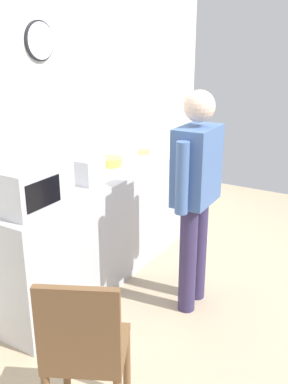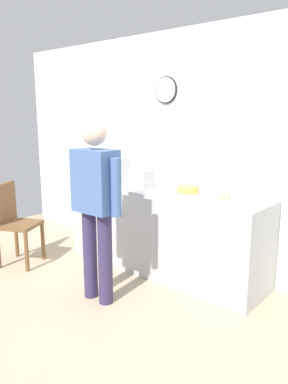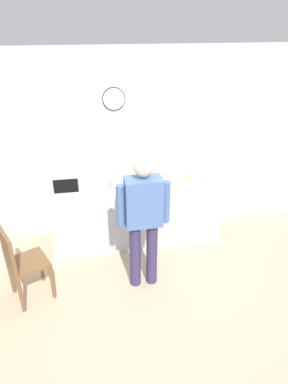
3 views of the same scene
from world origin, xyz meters
The scene contains 11 objects.
ground_plane centered at (0.00, 0.00, 0.00)m, with size 6.00×6.00×0.00m, color tan.
back_wall centered at (0.00, 1.60, 1.30)m, with size 5.40×0.13×2.60m.
kitchen_counter centered at (0.06, 1.22, 0.46)m, with size 2.31×0.62×0.91m, color #B7B7BC.
microwave centered at (-0.78, 1.15, 1.06)m, with size 0.50×0.39×0.30m.
sandwich_plate centered at (0.79, 1.19, 0.93)m, with size 0.27×0.27×0.07m.
salad_bowl centered at (0.33, 1.28, 0.95)m, with size 0.23×0.23×0.07m, color gold.
toaster centered at (-0.17, 1.13, 1.01)m, with size 0.22×0.18×0.20m, color silver.
fork_utensil centered at (0.34, 1.09, 0.92)m, with size 0.17×0.02×0.01m, color silver.
spoon_utensil centered at (-0.44, 1.47, 0.92)m, with size 0.17×0.02×0.01m, color silver.
person_standing centered at (0.01, 0.29, 0.97)m, with size 0.59×0.25×1.66m.
wooden_chair centered at (-1.36, 0.26, 0.52)m, with size 0.54×0.54×0.94m.
Camera 3 is at (-0.50, -2.85, 2.93)m, focal length 31.69 mm.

